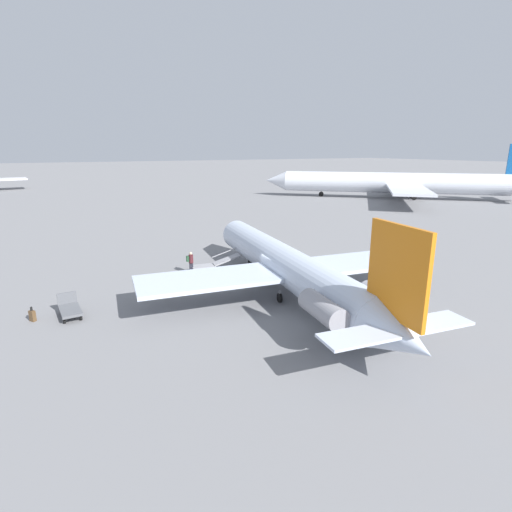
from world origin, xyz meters
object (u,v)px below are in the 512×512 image
at_px(boarding_stairs, 208,267).
at_px(suitcase, 32,316).
at_px(airplane_main, 288,266).
at_px(luggage_cart, 70,309).
at_px(airplane_taxiing_distant, 397,183).
at_px(passenger, 191,261).

bearing_deg(boarding_stairs, suitcase, -153.52).
bearing_deg(airplane_main, suitcase, 85.56).
bearing_deg(luggage_cart, suitcase, 77.84).
bearing_deg(airplane_taxiing_distant, suitcase, 69.57).
xyz_separation_m(airplane_taxiing_distant, luggage_cart, (-31.82, 61.76, -2.66)).
xyz_separation_m(boarding_stairs, luggage_cart, (-4.51, 10.61, 0.09)).
distance_m(passenger, suitcase, 12.03).
bearing_deg(boarding_stairs, luggage_cart, -148.92).
xyz_separation_m(airplane_taxiing_distant, suitcase, (-31.50, 63.73, -2.79)).
bearing_deg(suitcase, airplane_main, -102.50).
distance_m(airplane_main, boarding_stairs, 8.25).
xyz_separation_m(passenger, luggage_cart, (-4.67, 9.23, -0.54)).
bearing_deg(passenger, boarding_stairs, 1.35).
distance_m(luggage_cart, suitcase, 2.00).
height_order(airplane_main, suitcase, airplane_main).
relative_size(airplane_taxiing_distant, passenger, 23.85).
bearing_deg(luggage_cart, boarding_stairs, -69.97).
relative_size(airplane_main, suitcase, 30.69).
bearing_deg(boarding_stairs, passenger, -178.65).
xyz_separation_m(boarding_stairs, passenger, (0.16, 1.39, 0.63)).
distance_m(airplane_main, luggage_cart, 13.83).
distance_m(airplane_main, suitcase, 15.82).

